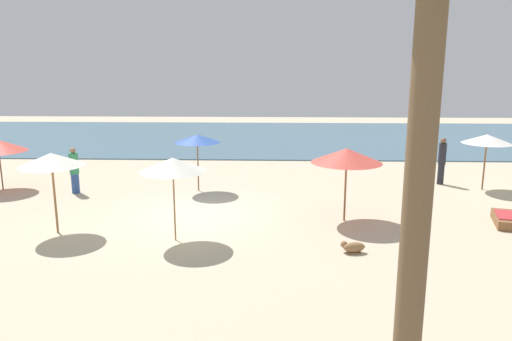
{
  "coord_description": "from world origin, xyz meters",
  "views": [
    {
      "loc": [
        2.33,
        -14.9,
        4.72
      ],
      "look_at": [
        1.77,
        1.64,
        1.1
      ],
      "focal_mm": 33.81,
      "sensor_mm": 36.0,
      "label": 1
    }
  ],
  "objects_px": {
    "lounger_2": "(507,219)",
    "dog": "(353,247)",
    "umbrella_1": "(173,165)",
    "person_1": "(442,160)",
    "umbrella_0": "(197,139)",
    "umbrella_5": "(347,156)",
    "umbrella_2": "(487,139)",
    "person_2": "(74,170)",
    "umbrella_3": "(51,160)"
  },
  "relations": [
    {
      "from": "umbrella_5",
      "to": "person_2",
      "type": "bearing_deg",
      "value": 162.75
    },
    {
      "from": "umbrella_5",
      "to": "person_1",
      "type": "bearing_deg",
      "value": 46.71
    },
    {
      "from": "umbrella_1",
      "to": "umbrella_2",
      "type": "height_order",
      "value": "umbrella_1"
    },
    {
      "from": "umbrella_3",
      "to": "person_2",
      "type": "bearing_deg",
      "value": 105.79
    },
    {
      "from": "umbrella_1",
      "to": "umbrella_3",
      "type": "bearing_deg",
      "value": 171.98
    },
    {
      "from": "umbrella_3",
      "to": "person_1",
      "type": "relative_size",
      "value": 1.23
    },
    {
      "from": "umbrella_3",
      "to": "person_1",
      "type": "distance_m",
      "value": 14.47
    },
    {
      "from": "umbrella_5",
      "to": "umbrella_3",
      "type": "bearing_deg",
      "value": -170.67
    },
    {
      "from": "person_1",
      "to": "lounger_2",
      "type": "bearing_deg",
      "value": -86.96
    },
    {
      "from": "umbrella_5",
      "to": "person_2",
      "type": "xyz_separation_m",
      "value": [
        -9.66,
        3.0,
        -1.18
      ]
    },
    {
      "from": "umbrella_0",
      "to": "umbrella_1",
      "type": "relative_size",
      "value": 0.94
    },
    {
      "from": "umbrella_5",
      "to": "person_2",
      "type": "relative_size",
      "value": 1.31
    },
    {
      "from": "umbrella_0",
      "to": "lounger_2",
      "type": "distance_m",
      "value": 10.75
    },
    {
      "from": "umbrella_3",
      "to": "umbrella_0",
      "type": "bearing_deg",
      "value": 55.4
    },
    {
      "from": "umbrella_0",
      "to": "lounger_2",
      "type": "height_order",
      "value": "umbrella_0"
    },
    {
      "from": "umbrella_1",
      "to": "umbrella_3",
      "type": "distance_m",
      "value": 3.55
    },
    {
      "from": "umbrella_1",
      "to": "umbrella_5",
      "type": "bearing_deg",
      "value": 20.97
    },
    {
      "from": "umbrella_3",
      "to": "person_2",
      "type": "height_order",
      "value": "umbrella_3"
    },
    {
      "from": "umbrella_0",
      "to": "umbrella_5",
      "type": "height_order",
      "value": "umbrella_5"
    },
    {
      "from": "umbrella_0",
      "to": "lounger_2",
      "type": "relative_size",
      "value": 1.23
    },
    {
      "from": "umbrella_0",
      "to": "umbrella_5",
      "type": "bearing_deg",
      "value": -34.42
    },
    {
      "from": "lounger_2",
      "to": "dog",
      "type": "xyz_separation_m",
      "value": [
        -5.01,
        -2.4,
        -0.02
      ]
    },
    {
      "from": "umbrella_0",
      "to": "person_2",
      "type": "distance_m",
      "value": 4.75
    },
    {
      "from": "umbrella_1",
      "to": "dog",
      "type": "xyz_separation_m",
      "value": [
        4.74,
        -0.77,
        -1.97
      ]
    },
    {
      "from": "umbrella_3",
      "to": "person_2",
      "type": "distance_m",
      "value": 4.73
    },
    {
      "from": "umbrella_5",
      "to": "person_2",
      "type": "distance_m",
      "value": 10.18
    },
    {
      "from": "umbrella_5",
      "to": "lounger_2",
      "type": "height_order",
      "value": "umbrella_5"
    },
    {
      "from": "umbrella_2",
      "to": "person_2",
      "type": "height_order",
      "value": "umbrella_2"
    },
    {
      "from": "umbrella_0",
      "to": "umbrella_2",
      "type": "bearing_deg",
      "value": 2.96
    },
    {
      "from": "lounger_2",
      "to": "person_1",
      "type": "xyz_separation_m",
      "value": [
        -0.27,
        5.11,
        0.81
      ]
    },
    {
      "from": "umbrella_1",
      "to": "dog",
      "type": "bearing_deg",
      "value": -9.28
    },
    {
      "from": "lounger_2",
      "to": "dog",
      "type": "relative_size",
      "value": 2.71
    },
    {
      "from": "lounger_2",
      "to": "dog",
      "type": "bearing_deg",
      "value": -154.39
    },
    {
      "from": "umbrella_3",
      "to": "lounger_2",
      "type": "distance_m",
      "value": 13.46
    },
    {
      "from": "umbrella_0",
      "to": "lounger_2",
      "type": "xyz_separation_m",
      "value": [
        9.92,
        -3.72,
        -1.85
      ]
    },
    {
      "from": "umbrella_1",
      "to": "umbrella_0",
      "type": "bearing_deg",
      "value": 91.79
    },
    {
      "from": "umbrella_1",
      "to": "person_1",
      "type": "relative_size",
      "value": 1.22
    },
    {
      "from": "umbrella_5",
      "to": "umbrella_2",
      "type": "bearing_deg",
      "value": 34.31
    },
    {
      "from": "umbrella_0",
      "to": "person_2",
      "type": "bearing_deg",
      "value": -174.1
    },
    {
      "from": "umbrella_1",
      "to": "umbrella_3",
      "type": "xyz_separation_m",
      "value": [
        -3.52,
        0.5,
        0.02
      ]
    },
    {
      "from": "umbrella_5",
      "to": "dog",
      "type": "bearing_deg",
      "value": -93.53
    },
    {
      "from": "umbrella_2",
      "to": "umbrella_5",
      "type": "bearing_deg",
      "value": -145.69
    },
    {
      "from": "dog",
      "to": "person_2",
      "type": "bearing_deg",
      "value": 149.23
    },
    {
      "from": "lounger_2",
      "to": "person_1",
      "type": "relative_size",
      "value": 0.93
    },
    {
      "from": "umbrella_1",
      "to": "person_2",
      "type": "relative_size",
      "value": 1.34
    },
    {
      "from": "umbrella_3",
      "to": "umbrella_5",
      "type": "xyz_separation_m",
      "value": [
        8.42,
        1.38,
        -0.09
      ]
    },
    {
      "from": "dog",
      "to": "person_1",
      "type": "bearing_deg",
      "value": 57.74
    },
    {
      "from": "umbrella_3",
      "to": "person_1",
      "type": "bearing_deg",
      "value": 25.66
    },
    {
      "from": "umbrella_2",
      "to": "umbrella_1",
      "type": "bearing_deg",
      "value": -151.32
    },
    {
      "from": "umbrella_2",
      "to": "umbrella_3",
      "type": "height_order",
      "value": "umbrella_3"
    }
  ]
}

